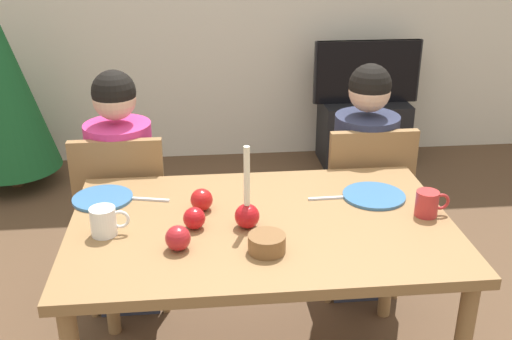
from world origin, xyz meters
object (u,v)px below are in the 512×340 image
chair_right (363,200)px  person_left_child (124,197)px  apple_near_candle (202,200)px  tv_stand (363,132)px  bowl_walnuts (267,243)px  tv (367,72)px  mug_left (104,221)px  candle_centerpiece (247,211)px  mug_right (428,203)px  christmas_tree (1,84)px  person_right_child (362,187)px  plate_left (103,198)px  apple_by_left_plate (194,218)px  plate_right (374,196)px  dining_table (261,241)px  apple_by_right_mug (178,238)px  chair_left (124,211)px

chair_right → person_left_child: 1.14m
person_left_child → apple_near_candle: bearing=-55.4°
person_left_child → tv_stand: person_left_child is taller
person_left_child → bowl_walnuts: bearing=-56.1°
tv → mug_left: tv is taller
candle_centerpiece → mug_right: candle_centerpiece is taller
bowl_walnuts → christmas_tree: bearing=123.0°
person_right_child → plate_left: size_ratio=4.98×
person_left_child → apple_by_left_plate: (0.33, -0.67, 0.22)m
mug_right → tv_stand: bearing=79.9°
plate_left → mug_left: bearing=-80.5°
plate_left → plate_right: size_ratio=0.95×
person_right_child → apple_near_candle: person_right_child is taller
dining_table → apple_by_left_plate: size_ratio=17.43×
person_right_child → candle_centerpiece: size_ratio=3.76×
plate_right → mug_left: bearing=-169.0°
person_right_child → apple_by_right_mug: bearing=-136.8°
tv → christmas_tree: 2.55m
person_left_child → bowl_walnuts: 1.05m
dining_table → mug_left: bearing=-175.9°
person_right_child → mug_right: bearing=-84.9°
plate_right → apple_by_left_plate: apple_by_left_plate is taller
christmas_tree → chair_left: bearing=-58.1°
person_right_child → chair_left: bearing=-178.4°
chair_right → plate_left: size_ratio=3.82×
tv_stand → dining_table: bearing=-114.2°
chair_left → mug_left: (0.02, -0.65, 0.29)m
chair_right → apple_near_candle: bearing=-147.8°
person_right_child → dining_table: bearing=-131.3°
person_right_child → plate_right: (-0.10, -0.48, 0.19)m
plate_left → chair_left: bearing=85.7°
chair_left → mug_right: (1.20, -0.62, 0.29)m
plate_right → apple_by_right_mug: (-0.77, -0.33, 0.04)m
person_right_child → apple_by_left_plate: bearing=-140.5°
tv → apple_near_candle: bearing=-119.8°
chair_right → mug_left: (-1.12, -0.65, 0.29)m
apple_near_candle → candle_centerpiece: bearing=-44.2°
chair_right → person_left_child: person_left_child is taller
apple_near_candle → apple_by_right_mug: bearing=-106.4°
candle_centerpiece → tv_stand: bearing=65.0°
person_right_child → tv: person_right_child is taller
chair_left → tv: size_ratio=1.14×
chair_right → christmas_tree: bearing=144.1°
bowl_walnuts → apple_by_right_mug: apple_by_right_mug is taller
tv_stand → person_right_child: bearing=-105.8°
tv_stand → apple_near_candle: (-1.25, -2.18, 0.55)m
chair_right → bowl_walnuts: (-0.57, -0.82, 0.27)m
tv → plate_right: (-0.57, -2.14, 0.05)m
plate_left → plate_right: same height
tv_stand → mug_left: bearing=-124.2°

